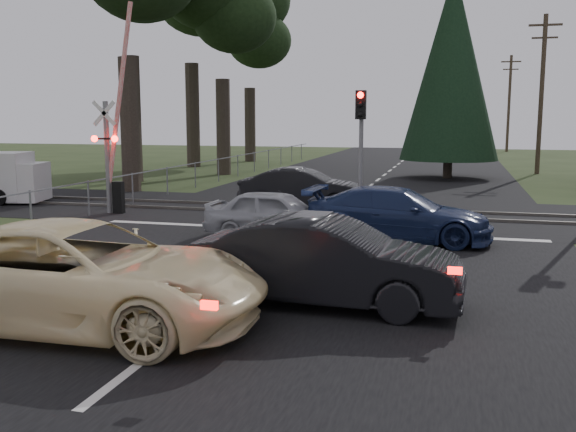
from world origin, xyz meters
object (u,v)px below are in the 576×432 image
(traffic_signal_center, at_px, (361,132))
(dark_car_far, at_px, (303,189))
(utility_pole_far, at_px, (509,102))
(blue_sedan, at_px, (398,215))
(crossing_signal, at_px, (113,153))
(cream_coupe, at_px, (79,275))
(dark_hatchback, at_px, (328,262))
(silver_car, at_px, (277,215))
(utility_pole_mid, at_px, (542,91))

(traffic_signal_center, bearing_deg, dark_car_far, 143.47)
(utility_pole_far, bearing_deg, blue_sedan, -97.12)
(crossing_signal, relative_size, dark_car_far, 1.56)
(traffic_signal_center, height_order, cream_coupe, traffic_signal_center)
(dark_car_far, bearing_deg, cream_coupe, 175.60)
(crossing_signal, xyz_separation_m, traffic_signal_center, (8.27, 0.89, 0.75))
(cream_coupe, distance_m, dark_car_far, 13.51)
(dark_hatchback, height_order, silver_car, dark_hatchback)
(traffic_signal_center, relative_size, dark_car_far, 0.92)
(crossing_signal, distance_m, dark_hatchback, 12.76)
(crossing_signal, relative_size, traffic_signal_center, 1.70)
(blue_sedan, bearing_deg, utility_pole_far, -4.20)
(utility_pole_mid, height_order, dark_hatchback, utility_pole_mid)
(dark_hatchback, bearing_deg, blue_sedan, -3.25)
(crossing_signal, height_order, dark_hatchback, crossing_signal)
(utility_pole_far, relative_size, silver_car, 2.31)
(utility_pole_mid, xyz_separation_m, silver_car, (-9.16, -23.26, -4.06))
(traffic_signal_center, relative_size, utility_pole_far, 0.46)
(dark_hatchback, distance_m, blue_sedan, 6.30)
(crossing_signal, height_order, utility_pole_mid, utility_pole_mid)
(cream_coupe, bearing_deg, dark_car_far, -3.35)
(traffic_signal_center, bearing_deg, utility_pole_far, 80.40)
(traffic_signal_center, distance_m, blue_sedan, 4.29)
(dark_hatchback, height_order, blue_sedan, dark_hatchback)
(utility_pole_far, height_order, silver_car, utility_pole_far)
(crossing_signal, bearing_deg, cream_coupe, -62.72)
(crossing_signal, bearing_deg, utility_pole_far, 70.77)
(cream_coupe, relative_size, dark_hatchback, 1.27)
(traffic_signal_center, xyz_separation_m, utility_pole_far, (7.50, 44.32, 1.92))
(traffic_signal_center, xyz_separation_m, silver_car, (-1.66, -3.94, -2.14))
(dark_hatchback, height_order, dark_car_far, dark_hatchback)
(cream_coupe, xyz_separation_m, dark_car_far, (0.36, 13.51, -0.09))
(utility_pole_mid, distance_m, dark_car_far, 20.55)
(silver_car, bearing_deg, traffic_signal_center, -21.21)
(crossing_signal, relative_size, utility_pole_mid, 0.77)
(crossing_signal, bearing_deg, dark_hatchback, -43.80)
(dark_hatchback, bearing_deg, dark_car_far, 18.24)
(crossing_signal, xyz_separation_m, utility_pole_far, (15.77, 45.21, 2.67))
(utility_pole_far, distance_m, dark_car_far, 43.92)
(traffic_signal_center, xyz_separation_m, dark_hatchback, (0.89, -9.68, -2.04))
(cream_coupe, distance_m, dark_hatchback, 4.13)
(crossing_signal, relative_size, silver_car, 1.79)
(utility_pole_mid, bearing_deg, dark_car_far, -119.05)
(crossing_signal, bearing_deg, silver_car, -24.73)
(traffic_signal_center, bearing_deg, utility_pole_mid, 68.79)
(dark_hatchback, distance_m, dark_car_far, 11.81)
(traffic_signal_center, xyz_separation_m, cream_coupe, (-2.65, -11.81, -1.98))
(crossing_signal, xyz_separation_m, dark_car_far, (5.98, 2.59, -1.32))
(silver_car, xyz_separation_m, blue_sedan, (3.19, 0.53, 0.05))
(crossing_signal, xyz_separation_m, utility_pole_mid, (15.77, 20.21, 2.67))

